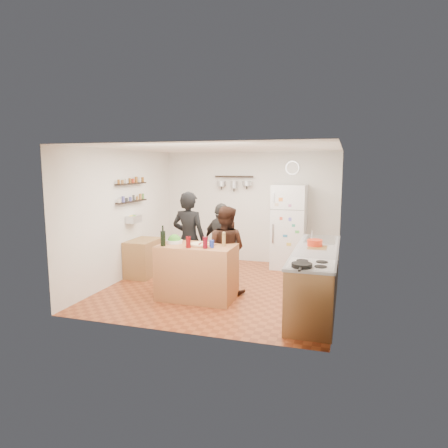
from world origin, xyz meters
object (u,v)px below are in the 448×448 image
(person_center, at_px, (225,250))
(side_table, at_px, (144,258))
(pepper_mill, at_px, (224,240))
(person_back, at_px, (221,243))
(salt_canister, at_px, (212,244))
(red_bowl, at_px, (315,243))
(fridge, at_px, (289,227))
(salad_bowl, at_px, (174,242))
(skillet, at_px, (302,265))
(prep_island, at_px, (197,272))
(counter_run, at_px, (316,279))
(wine_bottle, at_px, (163,238))
(wall_clock, at_px, (292,168))
(person_left, at_px, (189,240))

(person_center, xyz_separation_m, side_table, (-1.88, 0.53, -0.40))
(pepper_mill, distance_m, person_back, 1.08)
(salt_canister, relative_size, red_bowl, 0.50)
(salt_canister, height_order, fridge, fridge)
(salad_bowl, xyz_separation_m, skillet, (2.23, -1.02, 0.01))
(person_center, bearing_deg, red_bowl, -174.21)
(prep_island, bearing_deg, person_center, 53.00)
(pepper_mill, bearing_deg, fridge, 73.83)
(red_bowl, height_order, side_table, red_bowl)
(person_center, relative_size, fridge, 0.84)
(counter_run, bearing_deg, skillet, -94.92)
(pepper_mill, distance_m, skillet, 1.70)
(wine_bottle, bearing_deg, salad_bowl, 73.50)
(counter_run, xyz_separation_m, wall_clock, (-0.75, 2.63, 1.70))
(salad_bowl, xyz_separation_m, side_table, (-1.11, 0.95, -0.57))
(person_back, distance_m, fridge, 1.80)
(person_left, xyz_separation_m, person_center, (0.73, -0.13, -0.11))
(red_bowl, bearing_deg, skillet, -92.00)
(person_left, bearing_deg, skillet, 148.86)
(fridge, relative_size, wall_clock, 6.00)
(prep_island, xyz_separation_m, counter_run, (1.91, 0.19, -0.01))
(pepper_mill, relative_size, salt_canister, 1.55)
(salad_bowl, relative_size, person_center, 0.18)
(salad_bowl, distance_m, skillet, 2.45)
(person_center, distance_m, counter_run, 1.61)
(counter_run, xyz_separation_m, red_bowl, (-0.05, 0.27, 0.52))
(counter_run, bearing_deg, person_back, 154.89)
(skillet, bearing_deg, wine_bottle, 162.03)
(side_table, bearing_deg, person_center, -15.87)
(prep_island, distance_m, person_back, 1.09)
(skillet, distance_m, fridge, 3.52)
(salad_bowl, relative_size, skillet, 1.01)
(salad_bowl, bearing_deg, red_bowl, 10.25)
(person_back, relative_size, fridge, 0.84)
(person_back, height_order, fridge, fridge)
(wall_clock, bearing_deg, prep_island, -112.31)
(person_back, xyz_separation_m, counter_run, (1.81, -0.85, -0.30))
(person_center, xyz_separation_m, person_back, (-0.25, 0.58, -0.01))
(salad_bowl, distance_m, person_left, 0.55)
(wine_bottle, bearing_deg, skillet, -17.97)
(prep_island, bearing_deg, salt_canister, -21.80)
(pepper_mill, relative_size, red_bowl, 0.77)
(pepper_mill, height_order, fridge, fridge)
(wine_bottle, height_order, salt_canister, wine_bottle)
(person_left, bearing_deg, wine_bottle, 85.88)
(pepper_mill, height_order, side_table, pepper_mill)
(prep_island, distance_m, wall_clock, 3.49)
(salt_canister, xyz_separation_m, person_back, (-0.20, 1.16, -0.22))
(side_table, bearing_deg, salad_bowl, -40.42)
(prep_island, height_order, red_bowl, red_bowl)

